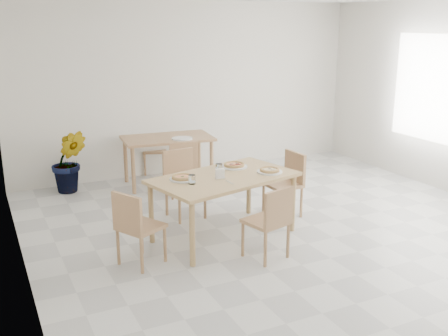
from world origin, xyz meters
name	(u,v)px	position (x,y,z in m)	size (l,w,h in m)	color
main_table	(224,182)	(-0.78, 0.61, 0.68)	(1.82, 1.30, 0.75)	tan
chair_south	(271,218)	(-0.60, -0.17, 0.47)	(0.49, 0.49, 0.81)	tan
chair_north	(182,178)	(-0.95, 1.49, 0.51)	(0.47, 0.47, 0.87)	tan
chair_west	(135,224)	(-1.94, 0.31, 0.47)	(0.54, 0.54, 0.81)	tan
chair_east	(288,179)	(0.30, 0.91, 0.49)	(0.44, 0.44, 0.84)	tan
plate_margherita	(183,179)	(-1.26, 0.68, 0.76)	(0.30, 0.30, 0.02)	white
plate_mushroom	(270,172)	(-0.22, 0.51, 0.76)	(0.30, 0.30, 0.02)	white
plate_pepperoni	(234,166)	(-0.50, 0.90, 0.76)	(0.33, 0.33, 0.02)	white
pizza_margherita	(182,177)	(-1.26, 0.68, 0.78)	(0.31, 0.31, 0.03)	tan
pizza_mushroom	(270,170)	(-0.22, 0.51, 0.78)	(0.30, 0.30, 0.03)	tan
pizza_pepperoni	(234,165)	(-0.50, 0.90, 0.78)	(0.28, 0.28, 0.03)	tan
tumbler_a	(192,179)	(-1.23, 0.49, 0.80)	(0.08, 0.08, 0.10)	white
tumbler_b	(219,168)	(-0.77, 0.77, 0.80)	(0.08, 0.08, 0.11)	white
napkin_holder	(220,174)	(-0.87, 0.52, 0.81)	(0.12, 0.07, 0.12)	silver
fork_a	(220,176)	(-0.82, 0.61, 0.75)	(0.02, 0.18, 0.01)	silver
fork_b	(230,183)	(-0.83, 0.35, 0.75)	(0.01, 0.17, 0.01)	silver
second_table	(168,143)	(-0.64, 2.90, 0.66)	(1.43, 0.90, 0.75)	tan
chair_back_s	(182,164)	(-0.67, 2.21, 0.49)	(0.46, 0.46, 0.84)	tan
chair_back_n	(155,146)	(-0.61, 3.63, 0.45)	(0.49, 0.49, 0.77)	tan
plate_empty	(182,139)	(-0.49, 2.66, 0.76)	(0.32, 0.32, 0.02)	white
potted_plant	(69,161)	(-2.10, 3.14, 0.47)	(0.52, 0.42, 0.95)	#2B601C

